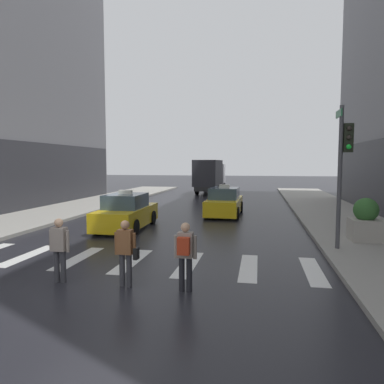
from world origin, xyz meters
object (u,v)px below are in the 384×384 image
at_px(box_truck, 210,175).
at_px(pedestrian_with_handbag, 126,249).
at_px(taxi_lead, 126,213).
at_px(traffic_light_pole, 344,157).
at_px(planter_near_corner, 366,221).
at_px(taxi_second, 224,203).
at_px(pedestrian_with_backpack, 185,251).
at_px(pedestrian_plain_coat, 59,246).

relative_size(box_truck, pedestrian_with_handbag, 4.61).
bearing_deg(taxi_lead, box_truck, 86.59).
bearing_deg(traffic_light_pole, taxi_lead, 161.54).
distance_m(taxi_lead, planter_near_corner, 10.10).
bearing_deg(pedestrian_with_handbag, planter_near_corner, 40.16).
bearing_deg(taxi_second, pedestrian_with_backpack, -88.71).
xyz_separation_m(traffic_light_pole, pedestrian_with_handbag, (-5.94, -4.48, -2.32)).
bearing_deg(pedestrian_plain_coat, pedestrian_with_backpack, -1.05).
bearing_deg(pedestrian_with_handbag, traffic_light_pole, 36.99).
bearing_deg(box_truck, pedestrian_with_handbag, -86.47).
bearing_deg(taxi_second, planter_near_corner, -47.73).
height_order(box_truck, pedestrian_with_handbag, box_truck).
xyz_separation_m(taxi_lead, pedestrian_plain_coat, (1.09, -7.43, 0.21)).
relative_size(traffic_light_pole, pedestrian_plain_coat, 2.91).
relative_size(pedestrian_with_backpack, pedestrian_plain_coat, 1.00).
height_order(taxi_second, pedestrian_with_backpack, taxi_second).
relative_size(taxi_second, pedestrian_with_backpack, 2.78).
height_order(taxi_lead, pedestrian_with_handbag, taxi_lead).
height_order(pedestrian_with_backpack, planter_near_corner, planter_near_corner).
bearing_deg(planter_near_corner, taxi_lead, 172.08).
relative_size(taxi_second, pedestrian_with_handbag, 2.78).
bearing_deg(pedestrian_with_backpack, box_truck, 96.63).
bearing_deg(pedestrian_with_backpack, taxi_lead, 120.24).
xyz_separation_m(traffic_light_pole, pedestrian_with_backpack, (-4.44, -4.55, -2.29)).
relative_size(pedestrian_with_handbag, pedestrian_plain_coat, 1.00).
bearing_deg(box_truck, pedestrian_with_backpack, -83.37).
bearing_deg(planter_near_corner, box_truck, 112.52).
distance_m(taxi_second, box_truck, 15.08).
distance_m(pedestrian_plain_coat, planter_near_corner, 10.77).
bearing_deg(traffic_light_pole, taxi_second, 120.37).
xyz_separation_m(pedestrian_with_backpack, pedestrian_with_handbag, (-1.50, 0.08, -0.04)).
relative_size(box_truck, pedestrian_plain_coat, 4.61).
bearing_deg(pedestrian_plain_coat, pedestrian_with_handbag, 0.53).
xyz_separation_m(traffic_light_pole, planter_near_corner, (1.20, 1.55, -2.38)).
bearing_deg(planter_near_corner, traffic_light_pole, -127.71).
bearing_deg(taxi_lead, traffic_light_pole, -18.46).
xyz_separation_m(pedestrian_with_handbag, pedestrian_plain_coat, (-1.78, -0.02, 0.01)).
xyz_separation_m(traffic_light_pole, taxi_second, (-4.72, 8.06, -2.53)).
xyz_separation_m(box_truck, pedestrian_plain_coat, (-0.09, -27.31, -0.91)).
bearing_deg(pedestrian_with_handbag, pedestrian_with_backpack, -2.92).
bearing_deg(taxi_lead, taxi_second, 51.42).
bearing_deg(traffic_light_pole, box_truck, 108.48).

